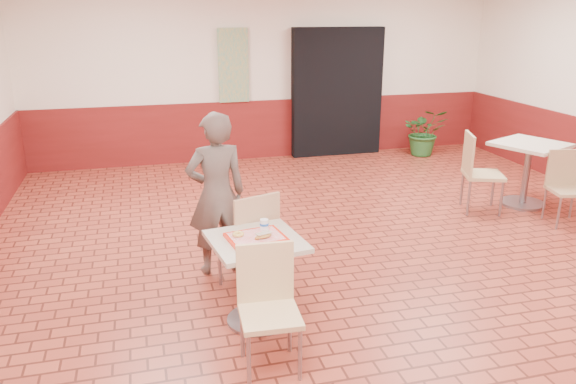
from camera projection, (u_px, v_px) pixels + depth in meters
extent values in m
cube|color=maroon|center=(388.00, 284.00, 5.34)|extent=(8.00, 10.00, 0.01)
cube|color=beige|center=(268.00, 70.00, 9.46)|extent=(8.00, 0.01, 3.00)
cube|color=maroon|center=(269.00, 129.00, 9.76)|extent=(8.00, 0.04, 1.00)
cube|color=black|center=(337.00, 93.00, 9.77)|extent=(1.60, 0.22, 2.20)
cube|color=gray|center=(233.00, 66.00, 9.23)|extent=(0.50, 0.03, 1.20)
cube|color=#B8AD94|center=(256.00, 241.00, 4.50)|extent=(0.71, 0.71, 0.04)
cylinder|color=gray|center=(257.00, 283.00, 4.61)|extent=(0.08, 0.08, 0.71)
cylinder|color=gray|center=(257.00, 319.00, 4.72)|extent=(0.51, 0.51, 0.03)
cube|color=#D6B680|center=(270.00, 316.00, 3.98)|extent=(0.44, 0.44, 0.04)
cube|color=#D6B680|center=(265.00, 272.00, 4.07)|extent=(0.42, 0.06, 0.46)
cylinder|color=gray|center=(249.00, 361.00, 3.84)|extent=(0.03, 0.03, 0.41)
cylinder|color=gray|center=(300.00, 355.00, 3.91)|extent=(0.03, 0.03, 0.41)
cylinder|color=gray|center=(242.00, 333.00, 4.18)|extent=(0.03, 0.03, 0.41)
cylinder|color=gray|center=(290.00, 327.00, 4.25)|extent=(0.03, 0.03, 0.41)
cube|color=tan|center=(247.00, 243.00, 5.14)|extent=(0.56, 0.56, 0.04)
cube|color=tan|center=(257.00, 223.00, 4.90)|extent=(0.43, 0.17, 0.49)
cylinder|color=gray|center=(255.00, 255.00, 5.47)|extent=(0.03, 0.03, 0.44)
cylinder|color=gray|center=(220.00, 264.00, 5.27)|extent=(0.03, 0.03, 0.44)
cylinder|color=gray|center=(276.00, 269.00, 5.16)|extent=(0.03, 0.03, 0.44)
cylinder|color=gray|center=(239.00, 280.00, 4.97)|extent=(0.03, 0.03, 0.44)
imported|color=brown|center=(217.00, 194.00, 5.39)|extent=(0.62, 0.45, 1.61)
cube|color=red|center=(256.00, 238.00, 4.49)|extent=(0.45, 0.35, 0.02)
cube|color=#E18585|center=(256.00, 236.00, 4.48)|extent=(0.40, 0.30, 0.00)
torus|color=gold|center=(238.00, 234.00, 4.48)|extent=(0.12, 0.12, 0.03)
ellipsoid|color=#B47F34|center=(264.00, 236.00, 4.44)|extent=(0.16, 0.11, 0.04)
cube|color=white|center=(264.00, 233.00, 4.43)|extent=(0.14, 0.10, 0.01)
ellipsoid|color=#A65017|center=(257.00, 238.00, 4.41)|extent=(0.04, 0.03, 0.02)
cylinder|color=silver|center=(264.00, 225.00, 4.59)|extent=(0.07, 0.07, 0.09)
cylinder|color=blue|center=(264.00, 224.00, 4.59)|extent=(0.07, 0.07, 0.02)
cube|color=beige|center=(530.00, 145.00, 7.26)|extent=(0.80, 0.80, 0.04)
cylinder|color=gray|center=(526.00, 176.00, 7.39)|extent=(0.09, 0.09, 0.80)
cylinder|color=gray|center=(522.00, 203.00, 7.51)|extent=(0.58, 0.58, 0.03)
cube|color=tan|center=(483.00, 175.00, 7.15)|extent=(0.60, 0.60, 0.04)
cube|color=tan|center=(469.00, 153.00, 7.08)|extent=(0.19, 0.45, 0.51)
cylinder|color=gray|center=(501.00, 199.00, 7.02)|extent=(0.03, 0.03, 0.46)
cylinder|color=gray|center=(493.00, 189.00, 7.40)|extent=(0.03, 0.03, 0.46)
cylinder|color=gray|center=(469.00, 198.00, 7.05)|extent=(0.03, 0.03, 0.46)
cylinder|color=gray|center=(462.00, 188.00, 7.43)|extent=(0.03, 0.03, 0.46)
cube|color=tan|center=(568.00, 191.00, 6.73)|extent=(0.48, 0.48, 0.04)
cube|color=tan|center=(563.00, 167.00, 6.83)|extent=(0.40, 0.11, 0.45)
cylinder|color=gray|center=(559.00, 213.00, 6.62)|extent=(0.03, 0.03, 0.40)
cylinder|color=gray|center=(544.00, 203.00, 6.95)|extent=(0.03, 0.03, 0.40)
cylinder|color=gray|center=(572.00, 203.00, 6.97)|extent=(0.03, 0.03, 0.40)
imported|color=#255E26|center=(425.00, 132.00, 9.91)|extent=(0.92, 0.86, 0.84)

